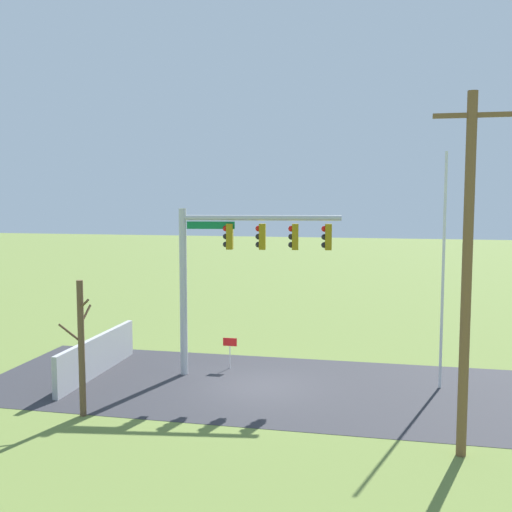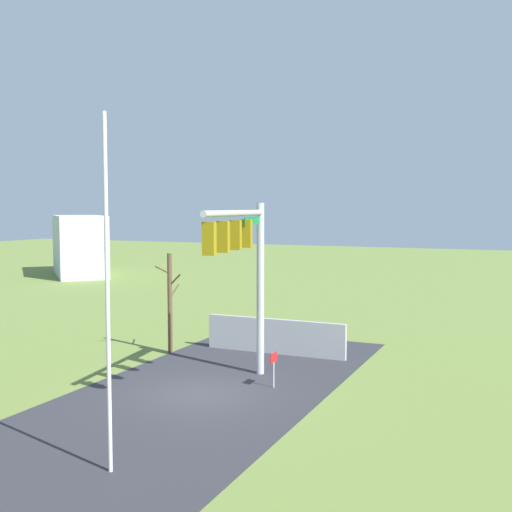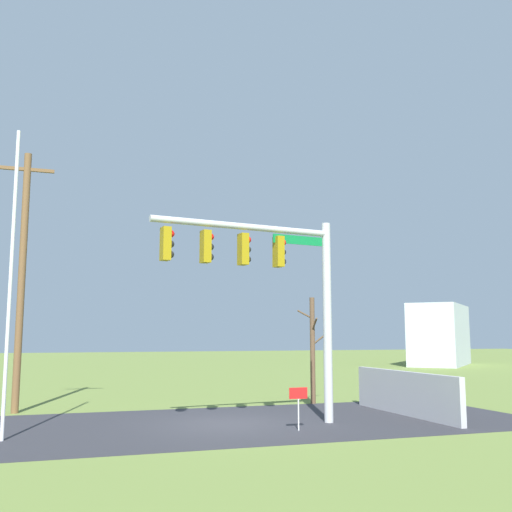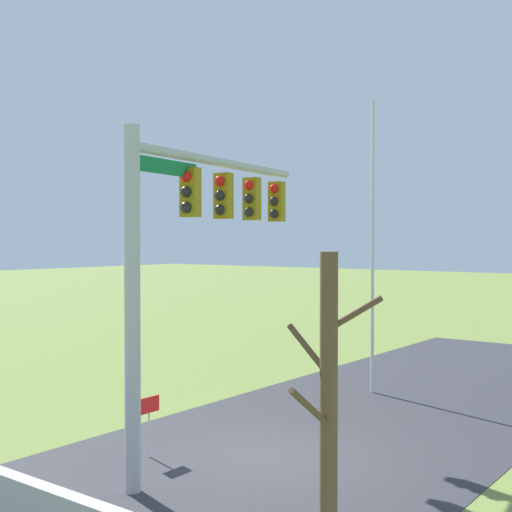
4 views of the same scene
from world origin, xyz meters
name	(u,v)px [view 1 (image 1 of 4)]	position (x,y,z in m)	size (l,w,h in m)	color
ground_plane	(259,386)	(0.00, 0.00, 0.00)	(160.00, 160.00, 0.00)	olive
road_surface	(372,393)	(-4.00, 0.00, 0.01)	(28.00, 8.00, 0.01)	#2D2D33
sidewalk_corner	(160,373)	(4.11, -0.85, 0.00)	(6.00, 6.00, 0.01)	#B7B5AD
retaining_fence	(97,356)	(6.34, -0.12, 0.74)	(0.20, 6.21, 1.49)	#A8A8AD
signal_mast	(234,256)	(1.18, -1.13, 4.57)	(6.01, 1.10, 6.36)	#B2B5BA
flagpole	(443,272)	(-6.35, -1.14, 4.17)	(0.10, 0.10, 8.35)	silver
utility_pole	(467,272)	(-6.42, 4.69, 4.88)	(1.90, 0.26, 9.43)	brown
bare_tree	(81,347)	(4.75, 4.06, 2.19)	(1.27, 1.02, 4.25)	brown
open_sign	(230,346)	(1.60, -2.02, 0.91)	(0.56, 0.04, 1.22)	silver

